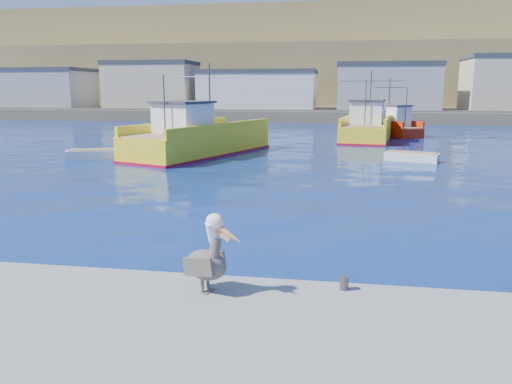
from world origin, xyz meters
The scene contains 9 objects.
ground centered at (0.00, 0.00, 0.00)m, with size 260.00×260.00×0.00m, color navy.
dock_bollards centered at (0.60, -3.40, 0.65)m, with size 36.20×0.20×0.30m.
far_shore centered at (0.00, 109.20, 8.98)m, with size 200.00×81.00×24.00m.
trawler_yellow_a centered at (-7.43, 21.72, 1.15)m, with size 8.89×14.06×6.78m.
trawler_yellow_b centered at (5.58, 35.17, 1.08)m, with size 5.93×12.52×6.61m.
boat_orange centered at (8.45, 39.66, 0.97)m, with size 5.86×7.37×5.91m.
skiff_left centered at (-13.96, 18.52, 0.27)m, with size 4.07×2.68×0.84m.
skiff_mid centered at (7.77, 20.93, 0.24)m, with size 3.70×2.36×0.76m.
pelican centered at (0.08, -4.01, 1.26)m, with size 1.43×0.85×1.79m.
Camera 1 is at (2.75, -13.92, 4.86)m, focal length 35.00 mm.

